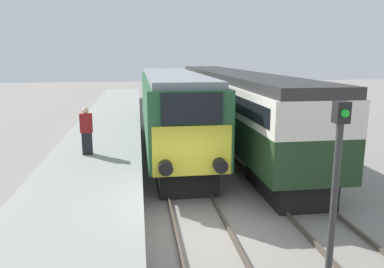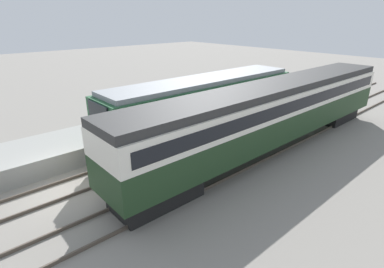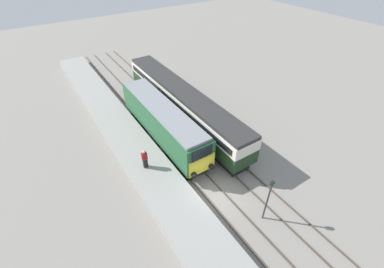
{
  "view_description": "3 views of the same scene",
  "coord_description": "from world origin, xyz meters",
  "px_view_note": "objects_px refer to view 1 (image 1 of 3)",
  "views": [
    {
      "loc": [
        -1.6,
        -9.17,
        4.7
      ],
      "look_at": [
        0.0,
        1.98,
        2.32
      ],
      "focal_mm": 35.0,
      "sensor_mm": 36.0,
      "label": 1
    },
    {
      "loc": [
        12.26,
        -3.34,
        7.14
      ],
      "look_at": [
        1.7,
        5.98,
        1.6
      ],
      "focal_mm": 28.0,
      "sensor_mm": 36.0,
      "label": 2
    },
    {
      "loc": [
        -8.66,
        -9.88,
        16.52
      ],
      "look_at": [
        1.7,
        5.98,
        1.6
      ],
      "focal_mm": 24.0,
      "sensor_mm": 36.0,
      "label": 3
    }
  ],
  "objects_px": {
    "passenger_carriage": "(232,99)",
    "signal_post": "(335,194)",
    "locomotive": "(173,110)",
    "person_on_platform": "(87,131)"
  },
  "relations": [
    {
      "from": "passenger_carriage",
      "to": "signal_post",
      "type": "distance_m",
      "value": 14.13
    },
    {
      "from": "person_on_platform",
      "to": "passenger_carriage",
      "type": "bearing_deg",
      "value": 38.37
    },
    {
      "from": "locomotive",
      "to": "passenger_carriage",
      "type": "height_order",
      "value": "locomotive"
    },
    {
      "from": "passenger_carriage",
      "to": "person_on_platform",
      "type": "height_order",
      "value": "passenger_carriage"
    },
    {
      "from": "person_on_platform",
      "to": "locomotive",
      "type": "bearing_deg",
      "value": 44.25
    },
    {
      "from": "signal_post",
      "to": "locomotive",
      "type": "bearing_deg",
      "value": 98.08
    },
    {
      "from": "passenger_carriage",
      "to": "person_on_platform",
      "type": "xyz_separation_m",
      "value": [
        -6.97,
        -5.52,
        -0.44
      ]
    },
    {
      "from": "locomotive",
      "to": "signal_post",
      "type": "bearing_deg",
      "value": -81.92
    },
    {
      "from": "signal_post",
      "to": "person_on_platform",
      "type": "bearing_deg",
      "value": 121.8
    },
    {
      "from": "locomotive",
      "to": "signal_post",
      "type": "relative_size",
      "value": 3.41
    }
  ]
}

